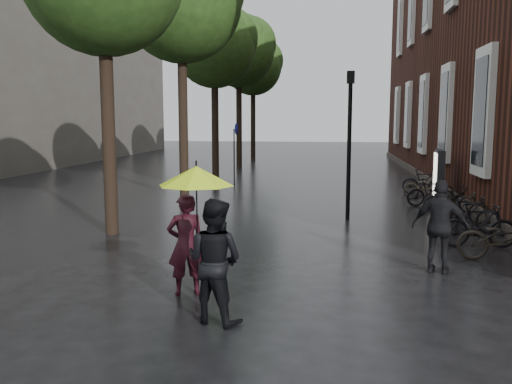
% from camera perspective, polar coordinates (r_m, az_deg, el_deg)
% --- Properties ---
extents(ground, '(120.00, 120.00, 0.00)m').
position_cam_1_polar(ground, '(6.29, -4.22, -18.98)').
color(ground, black).
extents(street_trees, '(4.33, 34.03, 8.91)m').
position_cam_1_polar(street_trees, '(22.30, -6.01, 16.81)').
color(street_trees, black).
rests_on(street_trees, ground).
extents(person_burgundy, '(0.71, 0.60, 1.65)m').
position_cam_1_polar(person_burgundy, '(8.77, -7.40, -5.51)').
color(person_burgundy, black).
rests_on(person_burgundy, ground).
extents(person_black, '(1.02, 0.91, 1.74)m').
position_cam_1_polar(person_black, '(7.57, -4.41, -7.24)').
color(person_black, black).
rests_on(person_black, ground).
extents(lime_umbrella, '(1.13, 1.13, 1.66)m').
position_cam_1_polar(lime_umbrella, '(7.96, -6.30, 1.70)').
color(lime_umbrella, black).
rests_on(lime_umbrella, ground).
extents(pedestrian_walking, '(1.09, 0.72, 1.73)m').
position_cam_1_polar(pedestrian_walking, '(10.47, 18.84, -3.47)').
color(pedestrian_walking, black).
rests_on(pedestrian_walking, ground).
extents(parked_bicycles, '(1.99, 10.52, 1.00)m').
position_cam_1_polar(parked_bicycles, '(16.08, 19.97, -1.16)').
color(parked_bicycles, black).
rests_on(parked_bicycles, ground).
extents(ad_lightbox, '(0.27, 1.17, 1.77)m').
position_cam_1_polar(ad_lightbox, '(19.34, 18.68, 1.63)').
color(ad_lightbox, black).
rests_on(ad_lightbox, ground).
extents(lamp_post, '(0.21, 0.21, 4.10)m').
position_cam_1_polar(lamp_post, '(15.29, 9.81, 6.41)').
color(lamp_post, black).
rests_on(lamp_post, ground).
extents(cycle_sign, '(0.14, 0.47, 2.60)m').
position_cam_1_polar(cycle_sign, '(23.34, -2.22, 5.07)').
color(cycle_sign, '#262628').
rests_on(cycle_sign, ground).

